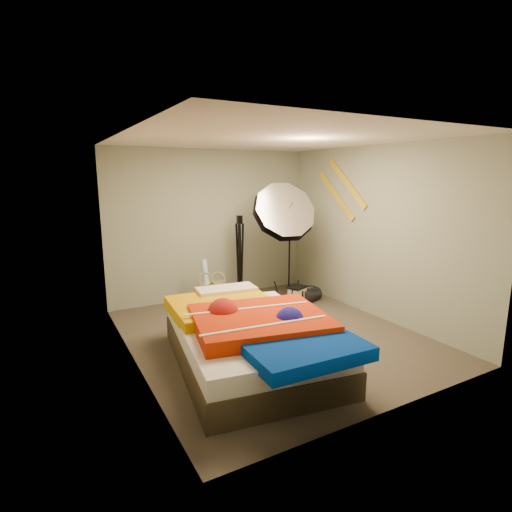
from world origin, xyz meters
TOP-DOWN VIEW (x-y plane):
  - floor at (0.00, 0.00)m, footprint 4.00×4.00m
  - ceiling at (0.00, 0.00)m, footprint 4.00×4.00m
  - wall_back at (0.00, 2.00)m, footprint 3.50×0.00m
  - wall_front at (0.00, -2.00)m, footprint 3.50×0.00m
  - wall_left at (-1.75, 0.00)m, footprint 0.00×4.00m
  - wall_right at (1.75, 0.00)m, footprint 0.00×4.00m
  - tote_bag at (-0.24, 1.43)m, footprint 0.47×0.32m
  - wrapping_roll at (-0.33, 1.43)m, footprint 0.13×0.24m
  - camera_case at (1.04, 0.91)m, footprint 0.33×0.29m
  - duffel_bag at (1.31, 0.92)m, footprint 0.40×0.30m
  - wall_stripe_upper at (1.73, 0.60)m, footprint 0.02×0.91m
  - wall_stripe_lower at (1.73, 0.85)m, footprint 0.02×0.91m
  - bed at (-0.63, -0.60)m, footprint 1.83×2.49m
  - photo_umbrella at (0.75, 0.92)m, footprint 1.29×1.01m
  - camera_tripod at (0.31, 1.54)m, footprint 0.08×0.08m

SIDE VIEW (x-z plane):
  - floor at x=0.00m, z-range 0.00..0.00m
  - duffel_bag at x=1.31m, z-range 0.00..0.22m
  - camera_case at x=1.04m, z-range 0.00..0.28m
  - tote_bag at x=-0.24m, z-range -0.01..0.44m
  - bed at x=-0.63m, z-range 0.00..0.64m
  - wrapping_roll at x=-0.33m, z-range 0.00..0.79m
  - camera_tripod at x=0.31m, z-range 0.11..1.54m
  - wall_back at x=0.00m, z-range -0.50..3.00m
  - wall_front at x=0.00m, z-range -0.50..3.00m
  - wall_left at x=-1.75m, z-range -0.75..3.25m
  - wall_right at x=1.75m, z-range -0.75..3.25m
  - photo_umbrella at x=0.75m, z-range 0.45..2.53m
  - wall_stripe_lower at x=1.73m, z-range 1.36..2.14m
  - wall_stripe_upper at x=1.73m, z-range 1.56..2.34m
  - ceiling at x=0.00m, z-range 2.50..2.50m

